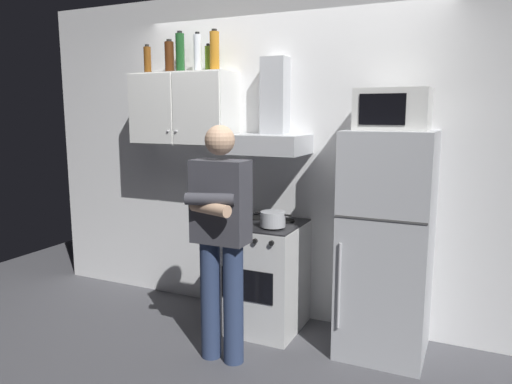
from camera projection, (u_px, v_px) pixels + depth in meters
name	position (u px, v px, depth m)	size (l,w,h in m)	color
ground_plane	(256.00, 340.00, 3.67)	(7.00, 7.00, 0.00)	#4C4C51
back_wall_tiled	(286.00, 158.00, 3.98)	(4.80, 0.10, 2.70)	white
upper_cabinet	(184.00, 109.00, 4.07)	(0.90, 0.37, 0.60)	white
stove_oven	(263.00, 275.00, 3.84)	(0.60, 0.62, 0.87)	silver
range_hood	(270.00, 128.00, 3.76)	(0.60, 0.44, 0.75)	#B7BABF
refrigerator	(386.00, 244.00, 3.39)	(0.60, 0.62, 1.60)	silver
microwave	(393.00, 109.00, 3.25)	(0.48, 0.37, 0.28)	silver
person_standing	(221.00, 235.00, 3.24)	(0.38, 0.33, 1.64)	navy
cooking_pot	(273.00, 219.00, 3.60)	(0.29, 0.19, 0.11)	#B7BABF
bottle_wine_green	(180.00, 53.00, 4.03)	(0.07, 0.07, 0.34)	#19471E
bottle_beer_brown	(147.00, 60.00, 4.11)	(0.06, 0.06, 0.24)	brown
bottle_vodka_clear	(198.00, 53.00, 3.93)	(0.06, 0.06, 0.32)	silver
bottle_liquor_amber	(215.00, 51.00, 3.85)	(0.08, 0.08, 0.33)	#B7721E
bottle_rum_dark	(169.00, 57.00, 4.06)	(0.08, 0.08, 0.28)	#47230F
bottle_olive_oil	(208.00, 59.00, 3.95)	(0.06, 0.06, 0.23)	#4C6B19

